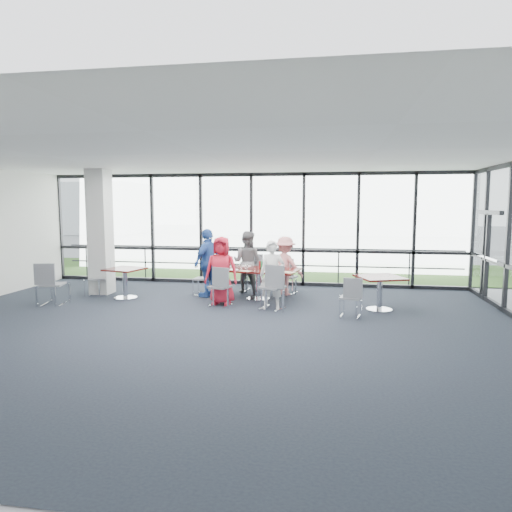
% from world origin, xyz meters
% --- Properties ---
extents(floor, '(12.00, 10.00, 0.02)m').
position_xyz_m(floor, '(0.00, 0.00, -0.01)').
color(floor, '#1D202D').
rests_on(floor, ground).
extents(ceiling, '(12.00, 10.00, 0.04)m').
position_xyz_m(ceiling, '(0.00, 0.00, 3.20)').
color(ceiling, white).
rests_on(ceiling, ground).
extents(wall_front, '(12.00, 0.10, 3.20)m').
position_xyz_m(wall_front, '(0.00, -5.00, 1.60)').
color(wall_front, silver).
rests_on(wall_front, ground).
extents(curtain_wall_back, '(12.00, 0.10, 3.20)m').
position_xyz_m(curtain_wall_back, '(0.00, 5.00, 1.60)').
color(curtain_wall_back, white).
rests_on(curtain_wall_back, ground).
extents(exit_door, '(0.12, 1.60, 2.10)m').
position_xyz_m(exit_door, '(6.00, 3.75, 1.05)').
color(exit_door, black).
rests_on(exit_door, ground).
extents(structural_column, '(0.50, 0.50, 3.20)m').
position_xyz_m(structural_column, '(-3.60, 3.00, 1.60)').
color(structural_column, silver).
rests_on(structural_column, ground).
extents(apron, '(80.00, 70.00, 0.02)m').
position_xyz_m(apron, '(0.00, 10.00, -0.02)').
color(apron, gray).
rests_on(apron, ground).
extents(grass_strip, '(80.00, 5.00, 0.01)m').
position_xyz_m(grass_strip, '(0.00, 8.00, 0.01)').
color(grass_strip, '#244E17').
rests_on(grass_strip, ground).
extents(hangar_main, '(24.00, 10.00, 6.00)m').
position_xyz_m(hangar_main, '(4.00, 32.00, 3.00)').
color(hangar_main, silver).
rests_on(hangar_main, ground).
extents(hangar_aux, '(10.00, 6.00, 4.00)m').
position_xyz_m(hangar_aux, '(-18.00, 28.00, 2.00)').
color(hangar_aux, silver).
rests_on(hangar_aux, ground).
extents(guard_rail, '(12.00, 0.06, 0.06)m').
position_xyz_m(guard_rail, '(0.00, 5.60, 0.50)').
color(guard_rail, '#2D2D33').
rests_on(guard_rail, ground).
extents(main_table, '(2.09, 1.38, 0.75)m').
position_xyz_m(main_table, '(0.54, 2.91, 0.63)').
color(main_table, '#390A0A').
rests_on(main_table, ground).
extents(side_table_left, '(0.96, 0.96, 0.75)m').
position_xyz_m(side_table_left, '(-2.71, 2.47, 0.62)').
color(side_table_left, '#390A0A').
rests_on(side_table_left, ground).
extents(side_table_right, '(1.16, 1.16, 0.75)m').
position_xyz_m(side_table_right, '(3.34, 2.20, 0.64)').
color(side_table_right, '#390A0A').
rests_on(side_table_right, ground).
extents(diner_near_left, '(0.78, 0.52, 1.58)m').
position_xyz_m(diner_near_left, '(-0.21, 2.23, 0.79)').
color(diner_near_left, red).
rests_on(diner_near_left, ground).
extents(diner_near_right, '(0.57, 0.43, 1.53)m').
position_xyz_m(diner_near_right, '(1.01, 1.92, 0.76)').
color(diner_near_right, white).
rests_on(diner_near_right, ground).
extents(diner_far_left, '(0.86, 0.62, 1.62)m').
position_xyz_m(diner_far_left, '(0.10, 3.76, 0.81)').
color(diner_far_left, slate).
rests_on(diner_far_left, ground).
extents(diner_far_right, '(1.08, 0.83, 1.50)m').
position_xyz_m(diner_far_right, '(1.12, 3.59, 0.75)').
color(diner_far_right, pink).
rests_on(diner_far_right, ground).
extents(diner_end, '(0.90, 1.14, 1.71)m').
position_xyz_m(diner_end, '(-0.75, 3.06, 0.85)').
color(diner_end, '#2F59AA').
rests_on(diner_end, ground).
extents(chair_main_nl, '(0.54, 0.54, 0.89)m').
position_xyz_m(chair_main_nl, '(-0.20, 2.03, 0.45)').
color(chair_main_nl, slate).
rests_on(chair_main_nl, ground).
extents(chair_main_nr, '(0.63, 0.63, 0.98)m').
position_xyz_m(chair_main_nr, '(1.01, 1.91, 0.49)').
color(chair_main_nr, slate).
rests_on(chair_main_nr, ground).
extents(chair_main_fl, '(0.51, 0.51, 0.95)m').
position_xyz_m(chair_main_fl, '(0.27, 3.91, 0.48)').
color(chair_main_fl, slate).
rests_on(chair_main_fl, ground).
extents(chair_main_fr, '(0.53, 0.53, 0.87)m').
position_xyz_m(chair_main_fr, '(1.18, 3.78, 0.44)').
color(chair_main_fr, slate).
rests_on(chair_main_fr, ground).
extents(chair_main_end, '(0.45, 0.45, 0.84)m').
position_xyz_m(chair_main_end, '(-0.94, 3.21, 0.42)').
color(chair_main_end, slate).
rests_on(chair_main_end, ground).
extents(chair_spare_la, '(0.57, 0.57, 0.97)m').
position_xyz_m(chair_spare_la, '(-4.01, 1.48, 0.48)').
color(chair_spare_la, slate).
rests_on(chair_spare_la, ground).
extents(chair_spare_lb, '(0.53, 0.53, 0.85)m').
position_xyz_m(chair_spare_lb, '(-3.60, 2.77, 0.42)').
color(chair_spare_lb, slate).
rests_on(chair_spare_lb, ground).
extents(chair_spare_r, '(0.47, 0.47, 0.82)m').
position_xyz_m(chair_spare_r, '(2.69, 1.47, 0.41)').
color(chair_spare_r, slate).
rests_on(chair_spare_r, ground).
extents(plate_nl, '(0.24, 0.24, 0.01)m').
position_xyz_m(plate_nl, '(-0.01, 2.63, 0.76)').
color(plate_nl, white).
rests_on(plate_nl, main_table).
extents(plate_nr, '(0.24, 0.24, 0.01)m').
position_xyz_m(plate_nr, '(1.07, 2.53, 0.76)').
color(plate_nr, white).
rests_on(plate_nr, main_table).
extents(plate_fl, '(0.26, 0.26, 0.01)m').
position_xyz_m(plate_fl, '(0.17, 3.32, 0.76)').
color(plate_fl, white).
rests_on(plate_fl, main_table).
extents(plate_fr, '(0.28, 0.28, 0.01)m').
position_xyz_m(plate_fr, '(1.01, 3.16, 0.76)').
color(plate_fr, white).
rests_on(plate_fr, main_table).
extents(plate_end, '(0.27, 0.27, 0.01)m').
position_xyz_m(plate_end, '(-0.31, 3.10, 0.76)').
color(plate_end, white).
rests_on(plate_end, main_table).
extents(tumbler_a, '(0.07, 0.07, 0.14)m').
position_xyz_m(tumbler_a, '(0.28, 2.76, 0.82)').
color(tumbler_a, white).
rests_on(tumbler_a, main_table).
extents(tumbler_b, '(0.07, 0.07, 0.15)m').
position_xyz_m(tumbler_b, '(0.77, 2.72, 0.82)').
color(tumbler_b, white).
rests_on(tumbler_b, main_table).
extents(tumbler_c, '(0.07, 0.07, 0.15)m').
position_xyz_m(tumbler_c, '(0.61, 3.16, 0.82)').
color(tumbler_c, white).
rests_on(tumbler_c, main_table).
extents(tumbler_d, '(0.07, 0.07, 0.14)m').
position_xyz_m(tumbler_d, '(-0.18, 2.86, 0.82)').
color(tumbler_d, white).
rests_on(tumbler_d, main_table).
extents(menu_a, '(0.33, 0.28, 0.00)m').
position_xyz_m(menu_a, '(0.30, 2.50, 0.75)').
color(menu_a, white).
rests_on(menu_a, main_table).
extents(menu_b, '(0.38, 0.38, 0.00)m').
position_xyz_m(menu_b, '(1.31, 2.48, 0.75)').
color(menu_b, white).
rests_on(menu_b, main_table).
extents(menu_c, '(0.39, 0.36, 0.00)m').
position_xyz_m(menu_c, '(0.73, 3.28, 0.75)').
color(menu_c, white).
rests_on(menu_c, main_table).
extents(condiment_caddy, '(0.10, 0.07, 0.04)m').
position_xyz_m(condiment_caddy, '(0.64, 2.91, 0.77)').
color(condiment_caddy, black).
rests_on(condiment_caddy, main_table).
extents(ketchup_bottle, '(0.06, 0.06, 0.18)m').
position_xyz_m(ketchup_bottle, '(0.57, 3.01, 0.84)').
color(ketchup_bottle, maroon).
rests_on(ketchup_bottle, main_table).
extents(green_bottle, '(0.05, 0.05, 0.20)m').
position_xyz_m(green_bottle, '(0.63, 2.89, 0.85)').
color(green_bottle, '#1F783E').
rests_on(green_bottle, main_table).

